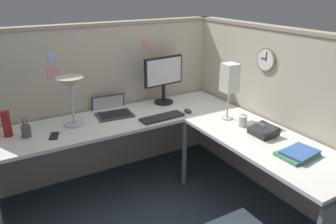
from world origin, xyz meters
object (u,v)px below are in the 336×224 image
Objects in this scene: office_phone at (264,131)px; keyboard at (162,117)px; book_stack at (298,154)px; computer_mouse at (188,111)px; laptop at (112,110)px; desk_lamp_paper at (230,79)px; coffee_mug at (242,121)px; desk_lamp_dome at (70,86)px; thermos_flask at (7,124)px; pen_cup at (26,131)px; cell_phone at (54,136)px; wall_clock at (266,60)px; monitor at (164,76)px.

keyboard is at bearing 126.05° from office_phone.
computer_mouse is at bearing 100.28° from book_stack.
laptop is 0.76m from computer_mouse.
desk_lamp_paper is 0.39m from coffee_mug.
thermos_flask is at bearing 175.13° from desk_lamp_dome.
office_phone is at bearing -56.57° from keyboard.
office_phone is 0.39× the size of desk_lamp_paper.
keyboard is at bearing -178.53° from computer_mouse.
pen_cup is at bearing 140.99° from book_stack.
keyboard reaches higher than cell_phone.
thermos_flask reaches higher than computer_mouse.
wall_clock is at bearing -18.74° from thermos_flask.
pen_cup reaches higher than keyboard.
coffee_mug is (0.24, -0.52, 0.03)m from computer_mouse.
monitor is at bearing 6.81° from pen_cup.
desk_lamp_dome is 0.84× the size of desk_lamp_paper.
coffee_mug is at bearing 87.52° from book_stack.
desk_lamp_paper is at bearing -66.43° from monitor.
laptop is at bearing 4.89° from thermos_flask.
office_phone is (0.91, -1.15, 0.01)m from laptop.
keyboard is 2.39× the size of pen_cup.
monitor is 1.44m from pen_cup.
cell_phone is (-0.98, 0.10, -0.01)m from keyboard.
computer_mouse is 0.88m from wall_clock.
pen_cup reaches higher than office_phone.
monitor reaches higher than office_phone.
monitor is 0.47m from computer_mouse.
cell_phone is at bearing 163.87° from wall_clock.
wall_clock is at bearing 15.83° from coffee_mug.
thermos_flask is 2.29× the size of coffee_mug.
keyboard is 0.94m from office_phone.
monitor is 0.76m from desk_lamp_paper.
keyboard is at bearing 149.65° from desk_lamp_paper.
computer_mouse is 1.63m from thermos_flask.
pen_cup is 1.25× the size of cell_phone.
coffee_mug is (1.84, -0.82, -0.06)m from thermos_flask.
thermos_flask is (-0.13, 0.10, 0.06)m from pen_cup.
office_phone is (1.53, -0.86, 0.03)m from cell_phone.
computer_mouse is 0.81m from office_phone.
computer_mouse is 1.08× the size of coffee_mug.
computer_mouse is at bearing -13.35° from desk_lamp_dome.
coffee_mug is (-0.02, 0.25, 0.01)m from office_phone.
keyboard is at bearing 136.06° from coffee_mug.
pen_cup is (-1.47, 0.20, 0.04)m from computer_mouse.
coffee_mug is (0.54, -0.52, 0.04)m from keyboard.
desk_lamp_paper reaches higher than desk_lamp_dome.
desk_lamp_dome is (-0.76, 0.26, 0.35)m from keyboard.
desk_lamp_paper reaches higher than cell_phone.
keyboard is 0.74m from coffee_mug.
wall_clock is (0.34, 0.73, 0.53)m from book_stack.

